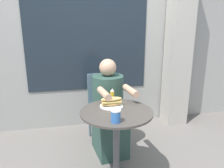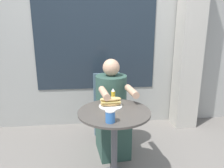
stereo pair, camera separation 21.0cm
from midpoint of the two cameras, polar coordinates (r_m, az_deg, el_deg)
storefront_wall at (r=3.16m, az=-0.38°, el=13.84°), size 8.00×0.09×2.80m
lattice_pillar at (r=3.31m, az=21.26°, el=9.42°), size 0.31×0.31×2.40m
cafe_table at (r=2.06m, az=3.57°, el=-12.26°), size 0.66×0.66×0.73m
diner_chair at (r=2.86m, az=1.03°, el=-4.33°), size 0.42×0.42×0.87m
seated_diner at (r=2.55m, az=2.35°, el=-7.85°), size 0.41×0.66×1.12m
sandwich_on_plate at (r=2.07m, az=2.55°, el=-4.89°), size 0.22×0.22×0.09m
drink_cup at (r=1.75m, az=3.01°, el=-8.42°), size 0.08×0.08×0.10m
condiment_bottle at (r=2.22m, az=3.00°, el=-2.88°), size 0.04×0.04×0.13m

